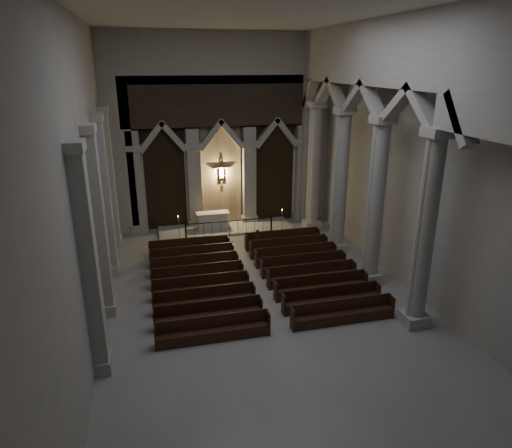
{
  "coord_description": "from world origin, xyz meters",
  "views": [
    {
      "loc": [
        -4.74,
        -16.84,
        10.17
      ],
      "look_at": [
        0.16,
        3.0,
        2.95
      ],
      "focal_mm": 32.0,
      "sensor_mm": 36.0,
      "label": 1
    }
  ],
  "objects_px": {
    "candle_stand_left": "(179,233)",
    "pews": "(255,278)",
    "altar_rail": "(229,226)",
    "candle_stand_right": "(282,225)",
    "altar": "(213,220)",
    "worshipper": "(258,240)"
  },
  "relations": [
    {
      "from": "candle_stand_right",
      "to": "worshipper",
      "type": "bearing_deg",
      "value": -129.74
    },
    {
      "from": "candle_stand_right",
      "to": "pews",
      "type": "height_order",
      "value": "candle_stand_right"
    },
    {
      "from": "altar",
      "to": "candle_stand_left",
      "type": "bearing_deg",
      "value": -152.03
    },
    {
      "from": "candle_stand_left",
      "to": "worshipper",
      "type": "height_order",
      "value": "candle_stand_left"
    },
    {
      "from": "worshipper",
      "to": "candle_stand_right",
      "type": "bearing_deg",
      "value": 69.38
    },
    {
      "from": "altar_rail",
      "to": "worshipper",
      "type": "relative_size",
      "value": 4.34
    },
    {
      "from": "altar",
      "to": "worshipper",
      "type": "distance_m",
      "value": 4.47
    },
    {
      "from": "altar_rail",
      "to": "pews",
      "type": "distance_m",
      "value": 6.64
    },
    {
      "from": "altar_rail",
      "to": "pews",
      "type": "relative_size",
      "value": 0.55
    },
    {
      "from": "altar",
      "to": "worshipper",
      "type": "xyz_separation_m",
      "value": [
        1.97,
        -4.01,
        -0.05
      ]
    },
    {
      "from": "candle_stand_left",
      "to": "pews",
      "type": "height_order",
      "value": "candle_stand_left"
    },
    {
      "from": "altar",
      "to": "pews",
      "type": "height_order",
      "value": "altar"
    },
    {
      "from": "altar_rail",
      "to": "candle_stand_right",
      "type": "xyz_separation_m",
      "value": [
        3.42,
        0.12,
        -0.31
      ]
    },
    {
      "from": "altar_rail",
      "to": "candle_stand_right",
      "type": "distance_m",
      "value": 3.44
    },
    {
      "from": "pews",
      "to": "worshipper",
      "type": "distance_m",
      "value": 4.2
    },
    {
      "from": "altar_rail",
      "to": "pews",
      "type": "bearing_deg",
      "value": -90.0
    },
    {
      "from": "altar",
      "to": "candle_stand_right",
      "type": "distance_m",
      "value": 4.43
    },
    {
      "from": "worshipper",
      "to": "altar_rail",
      "type": "bearing_deg",
      "value": 132.93
    },
    {
      "from": "altar_rail",
      "to": "candle_stand_right",
      "type": "height_order",
      "value": "candle_stand_right"
    },
    {
      "from": "altar",
      "to": "candle_stand_left",
      "type": "distance_m",
      "value": 2.55
    },
    {
      "from": "pews",
      "to": "altar",
      "type": "bearing_deg",
      "value": 95.82
    },
    {
      "from": "candle_stand_left",
      "to": "candle_stand_right",
      "type": "xyz_separation_m",
      "value": [
        6.48,
        -0.09,
        -0.01
      ]
    }
  ]
}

